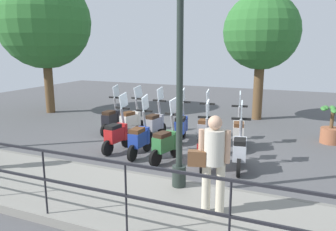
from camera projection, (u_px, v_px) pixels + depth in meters
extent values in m
plane|color=#4C4C4F|center=(182.00, 151.00, 8.76)|extent=(28.00, 28.00, 0.00)
cube|color=gray|center=(120.00, 199.00, 5.86)|extent=(2.20, 20.00, 0.15)
cube|color=slate|center=(146.00, 178.00, 6.81)|extent=(0.10, 20.00, 0.15)
cube|color=black|center=(81.00, 157.00, 4.72)|extent=(0.04, 16.00, 0.04)
cube|color=black|center=(83.00, 187.00, 4.82)|extent=(0.04, 16.00, 0.04)
cylinder|color=black|center=(230.00, 220.00, 4.00)|extent=(0.03, 0.03, 1.05)
cylinder|color=black|center=(126.00, 199.00, 4.56)|extent=(0.03, 0.03, 1.05)
cylinder|color=black|center=(45.00, 183.00, 5.11)|extent=(0.03, 0.03, 1.05)
cylinder|color=#232D28|center=(179.00, 176.00, 6.21)|extent=(0.26, 0.26, 0.40)
cylinder|color=#232D28|center=(180.00, 76.00, 5.81)|extent=(0.12, 0.12, 4.18)
cylinder|color=beige|center=(220.00, 189.00, 5.15)|extent=(0.14, 0.14, 0.82)
cylinder|color=beige|center=(206.00, 188.00, 5.18)|extent=(0.14, 0.14, 0.82)
cylinder|color=beige|center=(214.00, 147.00, 5.02)|extent=(0.39, 0.39, 0.55)
sphere|color=tan|center=(215.00, 123.00, 4.94)|extent=(0.22, 0.22, 0.22)
cylinder|color=tan|center=(228.00, 147.00, 4.98)|extent=(0.09, 0.09, 0.52)
cylinder|color=tan|center=(201.00, 146.00, 5.05)|extent=(0.09, 0.09, 0.52)
cube|color=brown|center=(197.00, 158.00, 5.05)|extent=(0.20, 0.31, 0.24)
cylinder|color=brown|center=(49.00, 85.00, 13.65)|extent=(0.36, 0.36, 2.30)
sphere|color=#2D6B2D|center=(44.00, 22.00, 13.12)|extent=(3.72, 3.72, 3.72)
cylinder|color=brown|center=(258.00, 90.00, 12.39)|extent=(0.36, 0.36, 2.23)
sphere|color=#2D6B2D|center=(261.00, 31.00, 11.93)|extent=(2.78, 2.78, 2.78)
cylinder|color=#9E5B3D|center=(330.00, 136.00, 9.46)|extent=(0.56, 0.56, 0.45)
cylinder|color=brown|center=(332.00, 120.00, 9.36)|extent=(0.10, 0.10, 0.50)
ellipsoid|color=#387A33|center=(333.00, 108.00, 9.52)|extent=(0.56, 0.16, 0.10)
ellipsoid|color=#387A33|center=(334.00, 111.00, 9.07)|extent=(0.56, 0.16, 0.10)
ellipsoid|color=#387A33|center=(323.00, 109.00, 9.39)|extent=(0.56, 0.16, 0.10)
ellipsoid|color=#387A33|center=(326.00, 108.00, 9.53)|extent=(0.56, 0.16, 0.10)
cylinder|color=black|center=(239.00, 155.00, 7.82)|extent=(0.41, 0.14, 0.40)
cylinder|color=black|center=(239.00, 168.00, 7.03)|extent=(0.41, 0.14, 0.40)
cube|color=#B7BCC6|center=(240.00, 151.00, 7.28)|extent=(0.64, 0.38, 0.36)
cube|color=#B7BCC6|center=(240.00, 146.00, 7.56)|extent=(0.17, 0.32, 0.44)
cube|color=black|center=(240.00, 142.00, 7.17)|extent=(0.44, 0.32, 0.10)
cylinder|color=gray|center=(241.00, 130.00, 7.54)|extent=(0.19, 0.10, 0.55)
cube|color=black|center=(241.00, 119.00, 7.48)|extent=(0.13, 0.44, 0.05)
cube|color=silver|center=(242.00, 110.00, 7.50)|extent=(0.39, 0.09, 0.42)
cylinder|color=black|center=(207.00, 153.00, 7.97)|extent=(0.41, 0.14, 0.40)
cylinder|color=black|center=(203.00, 165.00, 7.19)|extent=(0.41, 0.14, 0.40)
cube|color=#B21E1E|center=(205.00, 148.00, 7.44)|extent=(0.64, 0.37, 0.36)
cube|color=#B21E1E|center=(206.00, 144.00, 7.71)|extent=(0.17, 0.32, 0.44)
cube|color=black|center=(205.00, 140.00, 7.33)|extent=(0.44, 0.32, 0.10)
cylinder|color=gray|center=(207.00, 129.00, 7.70)|extent=(0.19, 0.10, 0.55)
cube|color=black|center=(207.00, 117.00, 7.64)|extent=(0.13, 0.44, 0.05)
cube|color=silver|center=(208.00, 108.00, 7.65)|extent=(0.39, 0.09, 0.42)
cylinder|color=black|center=(176.00, 149.00, 8.28)|extent=(0.41, 0.17, 0.40)
cylinder|color=black|center=(155.00, 158.00, 7.64)|extent=(0.41, 0.17, 0.40)
cube|color=#2D6B38|center=(164.00, 143.00, 7.83)|extent=(0.65, 0.42, 0.36)
cube|color=#2D6B38|center=(171.00, 140.00, 8.06)|extent=(0.19, 0.32, 0.44)
cube|color=black|center=(162.00, 135.00, 7.73)|extent=(0.45, 0.35, 0.10)
cylinder|color=gray|center=(173.00, 125.00, 8.03)|extent=(0.19, 0.11, 0.55)
cube|color=black|center=(173.00, 114.00, 7.97)|extent=(0.16, 0.44, 0.05)
cube|color=silver|center=(174.00, 106.00, 7.98)|extent=(0.38, 0.12, 0.42)
cylinder|color=black|center=(147.00, 144.00, 8.73)|extent=(0.40, 0.08, 0.40)
cylinder|color=black|center=(132.00, 153.00, 7.98)|extent=(0.40, 0.08, 0.40)
cube|color=navy|center=(138.00, 139.00, 8.22)|extent=(0.60, 0.28, 0.36)
cube|color=navy|center=(144.00, 135.00, 8.48)|extent=(0.12, 0.30, 0.44)
cube|color=#4C2D19|center=(137.00, 130.00, 8.11)|extent=(0.40, 0.26, 0.10)
cylinder|color=gray|center=(145.00, 121.00, 8.46)|extent=(0.18, 0.07, 0.55)
cube|color=black|center=(144.00, 111.00, 8.40)|extent=(0.06, 0.44, 0.05)
cube|color=silver|center=(145.00, 103.00, 8.41)|extent=(0.39, 0.03, 0.42)
cylinder|color=black|center=(127.00, 140.00, 9.09)|extent=(0.41, 0.12, 0.40)
cylinder|color=black|center=(108.00, 148.00, 8.38)|extent=(0.41, 0.12, 0.40)
cube|color=#B21E1E|center=(115.00, 135.00, 8.60)|extent=(0.63, 0.34, 0.36)
cube|color=#B21E1E|center=(122.00, 131.00, 8.85)|extent=(0.15, 0.31, 0.44)
cube|color=black|center=(113.00, 127.00, 8.50)|extent=(0.42, 0.30, 0.10)
cylinder|color=gray|center=(123.00, 118.00, 8.83)|extent=(0.19, 0.09, 0.55)
cube|color=black|center=(122.00, 108.00, 8.77)|extent=(0.10, 0.44, 0.05)
cube|color=silver|center=(124.00, 100.00, 8.78)|extent=(0.39, 0.07, 0.42)
cylinder|color=black|center=(238.00, 137.00, 9.39)|extent=(0.41, 0.15, 0.40)
cylinder|color=black|center=(238.00, 146.00, 8.60)|extent=(0.41, 0.15, 0.40)
cube|color=beige|center=(238.00, 132.00, 8.85)|extent=(0.64, 0.38, 0.36)
cube|color=beige|center=(239.00, 129.00, 9.12)|extent=(0.17, 0.32, 0.44)
cube|color=#4C2D19|center=(239.00, 124.00, 8.74)|extent=(0.44, 0.33, 0.10)
cylinder|color=gray|center=(239.00, 116.00, 9.11)|extent=(0.19, 0.10, 0.55)
cube|color=black|center=(240.00, 106.00, 9.05)|extent=(0.14, 0.44, 0.05)
cube|color=silver|center=(240.00, 99.00, 9.07)|extent=(0.39, 0.10, 0.42)
cylinder|color=black|center=(207.00, 134.00, 9.75)|extent=(0.41, 0.12, 0.40)
cylinder|color=black|center=(202.00, 141.00, 8.98)|extent=(0.41, 0.12, 0.40)
cube|color=gray|center=(204.00, 129.00, 9.23)|extent=(0.62, 0.34, 0.36)
cube|color=gray|center=(206.00, 126.00, 9.49)|extent=(0.15, 0.31, 0.44)
cube|color=#4C2D19|center=(204.00, 121.00, 9.11)|extent=(0.42, 0.30, 0.10)
cylinder|color=gray|center=(207.00, 113.00, 9.47)|extent=(0.19, 0.09, 0.55)
cube|color=black|center=(207.00, 104.00, 9.42)|extent=(0.10, 0.44, 0.05)
cube|color=silver|center=(208.00, 97.00, 9.43)|extent=(0.39, 0.07, 0.42)
cylinder|color=black|center=(184.00, 131.00, 10.06)|extent=(0.41, 0.15, 0.40)
cylinder|color=black|center=(179.00, 138.00, 9.27)|extent=(0.41, 0.15, 0.40)
cube|color=navy|center=(181.00, 126.00, 9.52)|extent=(0.64, 0.38, 0.36)
cube|color=navy|center=(183.00, 123.00, 9.80)|extent=(0.17, 0.32, 0.44)
cube|color=black|center=(180.00, 119.00, 9.41)|extent=(0.44, 0.33, 0.10)
cylinder|color=gray|center=(183.00, 111.00, 9.78)|extent=(0.19, 0.10, 0.55)
cube|color=black|center=(183.00, 102.00, 9.72)|extent=(0.14, 0.44, 0.05)
cube|color=silver|center=(184.00, 95.00, 9.74)|extent=(0.39, 0.10, 0.42)
cylinder|color=black|center=(162.00, 129.00, 10.28)|extent=(0.41, 0.12, 0.40)
cylinder|color=black|center=(148.00, 135.00, 9.57)|extent=(0.41, 0.12, 0.40)
cube|color=gray|center=(154.00, 124.00, 9.80)|extent=(0.63, 0.34, 0.36)
cube|color=gray|center=(158.00, 121.00, 10.04)|extent=(0.15, 0.31, 0.44)
cube|color=black|center=(152.00, 117.00, 9.69)|extent=(0.43, 0.30, 0.10)
cylinder|color=gray|center=(159.00, 109.00, 10.02)|extent=(0.19, 0.09, 0.55)
cube|color=black|center=(159.00, 101.00, 9.96)|extent=(0.11, 0.44, 0.05)
cube|color=silver|center=(160.00, 94.00, 9.97)|extent=(0.39, 0.07, 0.42)
cylinder|color=black|center=(141.00, 126.00, 10.68)|extent=(0.41, 0.18, 0.40)
cylinder|color=black|center=(122.00, 131.00, 10.04)|extent=(0.41, 0.18, 0.40)
cube|color=beige|center=(130.00, 120.00, 10.24)|extent=(0.65, 0.43, 0.36)
cube|color=beige|center=(136.00, 118.00, 10.45)|extent=(0.20, 0.32, 0.44)
cube|color=#4C2D19|center=(128.00, 114.00, 10.13)|extent=(0.46, 0.36, 0.10)
cylinder|color=gray|center=(137.00, 107.00, 10.43)|extent=(0.19, 0.12, 0.55)
cube|color=black|center=(137.00, 98.00, 10.37)|extent=(0.18, 0.44, 0.05)
cube|color=silver|center=(138.00, 92.00, 10.37)|extent=(0.38, 0.13, 0.42)
cylinder|color=black|center=(118.00, 125.00, 10.88)|extent=(0.40, 0.09, 0.40)
cylinder|color=black|center=(105.00, 130.00, 10.13)|extent=(0.40, 0.09, 0.40)
cube|color=black|center=(110.00, 119.00, 10.37)|extent=(0.61, 0.29, 0.36)
cube|color=black|center=(115.00, 117.00, 10.63)|extent=(0.13, 0.30, 0.44)
cube|color=black|center=(109.00, 113.00, 10.26)|extent=(0.40, 0.27, 0.10)
cylinder|color=gray|center=(115.00, 106.00, 10.61)|extent=(0.18, 0.07, 0.55)
cube|color=black|center=(115.00, 98.00, 10.55)|extent=(0.07, 0.44, 0.05)
cube|color=silver|center=(116.00, 91.00, 10.56)|extent=(0.39, 0.04, 0.42)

